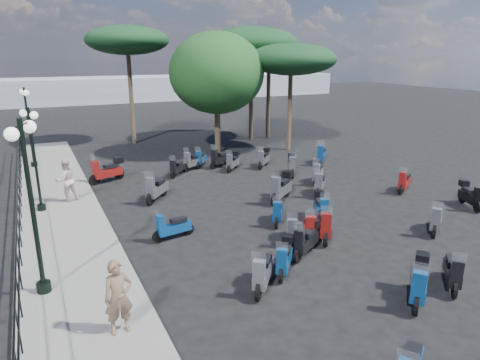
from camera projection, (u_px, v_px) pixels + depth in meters
name	position (u px, v px, depth m)	size (l,w,h in m)	color
ground	(254.00, 219.00, 16.00)	(120.00, 120.00, 0.00)	black
sidewalk	(61.00, 219.00, 15.80)	(3.00, 30.00, 0.15)	slate
railing	(19.00, 205.00, 14.85)	(0.04, 26.04, 1.10)	black
lamp_post_0	(31.00, 198.00, 10.11)	(0.67, 1.23, 4.40)	black
lamp_post_1	(34.00, 153.00, 15.82)	(0.61, 1.10, 3.94)	black
lamp_post_2	(28.00, 122.00, 22.17)	(0.45, 1.21, 4.15)	black
woman	(118.00, 297.00, 9.03)	(0.61, 0.40, 1.68)	brown
pedestrian_far	(66.00, 180.00, 17.24)	(0.86, 0.67, 1.76)	beige
scooter_1	(263.00, 273.00, 11.10)	(1.16, 1.35, 1.33)	black
scooter_2	(284.00, 258.00, 11.93)	(1.10, 1.24, 1.20)	black
scooter_3	(172.00, 227.00, 14.12)	(1.50, 0.51, 1.20)	black
scooter_4	(156.00, 189.00, 17.81)	(1.29, 1.45, 1.46)	black
scooter_5	(107.00, 171.00, 20.42)	(1.75, 0.92, 1.46)	black
scooter_7	(324.00, 225.00, 14.12)	(1.06, 1.53, 1.39)	black
scooter_8	(306.00, 240.00, 12.99)	(1.42, 1.00, 1.27)	black
scooter_9	(278.00, 212.00, 15.47)	(0.99, 1.31, 1.23)	black
scooter_10	(177.00, 168.00, 21.43)	(1.06, 1.17, 1.18)	black
scooter_11	(193.00, 161.00, 22.63)	(1.45, 0.96, 1.30)	black
scooter_13	(419.00, 283.00, 10.53)	(1.43, 1.21, 1.37)	black
scooter_14	(292.00, 230.00, 13.89)	(0.96, 1.36, 1.24)	black
scooter_15	(281.00, 188.00, 17.80)	(1.62, 1.26, 1.50)	black
scooter_16	(233.00, 162.00, 22.49)	(1.19, 1.17, 1.21)	black
scooter_17	(201.00, 159.00, 23.27)	(1.00, 1.25, 1.20)	black
scooter_19	(453.00, 272.00, 11.18)	(1.19, 1.19, 1.26)	black
scooter_20	(321.00, 208.00, 15.66)	(0.92, 1.52, 1.31)	black
scooter_21	(320.00, 184.00, 18.60)	(1.26, 1.29, 1.35)	black
scooter_22	(264.00, 159.00, 23.14)	(1.25, 1.21, 1.26)	black
scooter_23	(220.00, 159.00, 23.15)	(1.54, 0.95, 1.35)	black
scooter_25	(436.00, 220.00, 14.66)	(1.37, 1.07, 1.30)	black
scooter_26	(470.00, 196.00, 17.06)	(0.87, 1.49, 1.27)	black
scooter_27	(405.00, 182.00, 19.02)	(1.43, 0.93, 1.28)	black
scooter_28	(292.00, 165.00, 21.58)	(1.01, 1.57, 1.37)	black
scooter_29	(321.00, 155.00, 23.83)	(1.31, 1.39, 1.43)	black
scooter_30	(309.00, 228.00, 13.88)	(1.06, 1.53, 1.39)	black
scooter_31	(318.00, 174.00, 20.25)	(1.26, 1.29, 1.35)	black
broadleaf_tree	(217.00, 73.00, 25.11)	(5.61, 5.61, 7.22)	#38281E
pine_0	(252.00, 44.00, 29.01)	(6.36, 6.36, 7.71)	#38281E
pine_1	(269.00, 56.00, 29.74)	(5.77, 5.77, 6.82)	#38281E
pine_2	(127.00, 41.00, 27.57)	(5.38, 5.38, 7.71)	#38281E
pine_3	(291.00, 60.00, 25.89)	(5.50, 5.50, 6.57)	#38281E
distant_hills	(88.00, 90.00, 54.28)	(70.00, 8.00, 3.00)	gray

